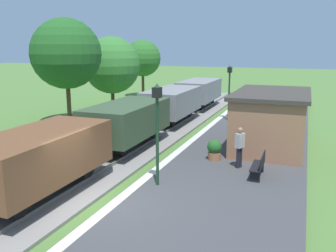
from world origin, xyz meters
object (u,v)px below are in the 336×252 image
Objects in this scene: station_hut at (271,119)px; tree_field_distant at (143,58)px; bench_near_hut at (259,165)px; potted_planter at (214,149)px; tree_trackside_far at (66,54)px; freight_train at (153,112)px; lamp_post_far at (229,82)px; tree_field_left at (112,65)px; lamp_post_near at (157,116)px; person_waiting at (240,146)px.

tree_field_distant is (-14.24, 16.10, 2.28)m from station_hut.
potted_planter is (-2.13, 1.55, 0.00)m from bench_near_hut.
tree_trackside_far is 14.16m from tree_field_distant.
bench_near_hut is at bearing -36.01° from potted_planter.
potted_planter is (4.72, -4.17, -0.67)m from freight_train.
bench_near_hut is 0.41× the size of lamp_post_far.
station_hut is at bearing -61.21° from lamp_post_far.
potted_planter is 0.16× the size of tree_field_distant.
bench_near_hut is at bearing -72.44° from lamp_post_far.
lamp_post_far is (-3.35, 10.58, 2.08)m from bench_near_hut.
freight_train is 4.50× the size of tree_field_distant.
bench_near_hut is 18.00m from tree_field_left.
lamp_post_near is at bearing -41.12° from tree_trackside_far.
tree_trackside_far is (-13.25, 2.00, 3.03)m from station_hut.
lamp_post_far is (-2.43, 9.72, 1.62)m from person_waiting.
freight_train is 6.33m from potted_planter.
lamp_post_near is at bearing -116.29° from station_hut.
lamp_post_near is at bearing 76.24° from person_waiting.
person_waiting is 4.17m from lamp_post_near.
person_waiting is at bearing 136.79° from bench_near_hut.
tree_field_left is (-6.19, 6.34, 2.29)m from freight_train.
tree_field_distant is at bearing 116.44° from freight_train.
tree_field_left is at bearing 150.03° from station_hut.
potted_planter is at bearing -4.00° from person_waiting.
tree_trackside_far is 1.21× the size of tree_field_distant.
potted_planter is at bearing 143.99° from bench_near_hut.
tree_field_distant is at bearing 94.01° from tree_trackside_far.
station_hut is at bearing 55.44° from potted_planter.
freight_train reaches higher than potted_planter.
tree_trackside_far is at bearing 138.88° from lamp_post_near.
tree_trackside_far is 5.58m from tree_field_left.
lamp_post_near is at bearing -64.36° from tree_field_distant.
lamp_post_far is at bearing -42.71° from tree_field_distant.
freight_train is 4.39× the size of tree_field_left.
lamp_post_near is 13.34m from tree_trackside_far.
freight_train is 8.94m from bench_near_hut.
tree_trackside_far reaches higher than lamp_post_near.
freight_train is 7.03× the size of lamp_post_near.
lamp_post_far is 14.93m from tree_field_distant.
lamp_post_near is at bearing -108.42° from potted_planter.
station_hut is 0.83× the size of tree_trackside_far.
potted_planter is at bearing 71.58° from lamp_post_near.
tree_trackside_far is 1.18× the size of tree_field_left.
freight_train is at bearing -125.73° from lamp_post_far.
potted_planter is 0.15× the size of tree_field_left.
person_waiting reaches higher than bench_near_hut.
person_waiting is 0.46× the size of lamp_post_near.
tree_field_left is (-12.99, 7.49, 2.03)m from station_hut.
tree_field_left is at bearing -81.73° from tree_field_distant.
tree_trackside_far reaches higher than tree_field_left.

